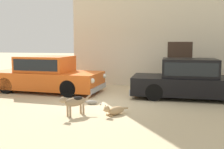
# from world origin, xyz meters

# --- Properties ---
(ground_plane) EXTENTS (80.00, 80.00, 0.00)m
(ground_plane) POSITION_xyz_m (0.00, 0.00, 0.00)
(ground_plane) COLOR #CCB78E
(parked_sedan_nearest) EXTENTS (4.85, 2.13, 1.50)m
(parked_sedan_nearest) POSITION_xyz_m (-2.78, 1.01, 0.74)
(parked_sedan_nearest) COLOR #D15619
(parked_sedan_nearest) RESTS_ON ground_plane
(parked_sedan_second) EXTENTS (4.39, 1.74, 1.47)m
(parked_sedan_second) POSITION_xyz_m (3.04, 0.92, 0.72)
(parked_sedan_second) COLOR black
(parked_sedan_second) RESTS_ON ground_plane
(apartment_block) EXTENTS (14.62, 5.39, 8.23)m
(apartment_block) POSITION_xyz_m (4.94, 5.95, 4.12)
(apartment_block) COLOR beige
(apartment_block) RESTS_ON ground_plane
(stray_dog_spotted) EXTENTS (0.71, 0.90, 0.62)m
(stray_dog_spotted) POSITION_xyz_m (-0.32, -2.24, 0.40)
(stray_dog_spotted) COLOR #997F60
(stray_dog_spotted) RESTS_ON ground_plane
(stray_dog_tan) EXTENTS (0.64, 0.81, 0.34)m
(stray_dog_tan) POSITION_xyz_m (0.78, -1.96, 0.14)
(stray_dog_tan) COLOR tan
(stray_dog_tan) RESTS_ON ground_plane
(stray_cat) EXTENTS (0.62, 0.26, 0.15)m
(stray_cat) POSITION_xyz_m (-0.26, -0.83, 0.07)
(stray_cat) COLOR gray
(stray_cat) RESTS_ON ground_plane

